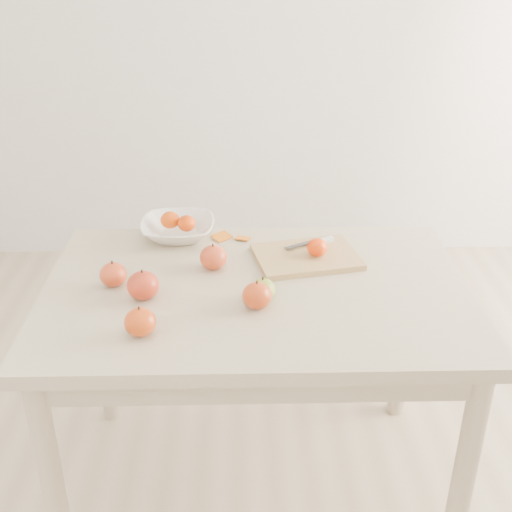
{
  "coord_description": "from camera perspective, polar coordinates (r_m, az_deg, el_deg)",
  "views": [
    {
      "loc": [
        -0.04,
        -1.57,
        1.64
      ],
      "look_at": [
        0.0,
        0.05,
        0.82
      ],
      "focal_mm": 45.0,
      "sensor_mm": 36.0,
      "label": 1
    }
  ],
  "objects": [
    {
      "name": "apple_red_c",
      "position": [
        1.61,
        -10.26,
        -5.8
      ],
      "size": [
        0.08,
        0.08,
        0.07
      ],
      "primitive_type": "ellipsoid",
      "color": "#A11808",
      "rests_on": "table"
    },
    {
      "name": "apple_red_b",
      "position": [
        1.76,
        -10.01,
        -2.59
      ],
      "size": [
        0.09,
        0.09,
        0.08
      ],
      "primitive_type": "ellipsoid",
      "color": "maroon",
      "rests_on": "table"
    },
    {
      "name": "orange_peel_b",
      "position": [
        2.08,
        -1.18,
        1.53
      ],
      "size": [
        0.05,
        0.05,
        0.01
      ],
      "primitive_type": "cube",
      "rotation": [
        -0.14,
        0.0,
        -0.36
      ],
      "color": "orange",
      "rests_on": "table"
    },
    {
      "name": "paring_knife",
      "position": [
        2.02,
        5.65,
        1.27
      ],
      "size": [
        0.16,
        0.08,
        0.01
      ],
      "color": "white",
      "rests_on": "cutting_board"
    },
    {
      "name": "orange_peel_a",
      "position": [
        2.09,
        -3.05,
        1.63
      ],
      "size": [
        0.07,
        0.07,
        0.01
      ],
      "primitive_type": "cube",
      "rotation": [
        0.21,
        0.0,
        0.75
      ],
      "color": "#CB620E",
      "rests_on": "table"
    },
    {
      "name": "table",
      "position": [
        1.86,
        0.04,
        -5.35
      ],
      "size": [
        1.2,
        0.8,
        0.75
      ],
      "color": "#C1B292",
      "rests_on": "ground"
    },
    {
      "name": "bowl_tangerine_near",
      "position": [
        2.1,
        -7.65,
        3.2
      ],
      "size": [
        0.06,
        0.06,
        0.06
      ],
      "primitive_type": "ellipsoid",
      "color": "#D55307",
      "rests_on": "fruit_bowl"
    },
    {
      "name": "apple_red_d",
      "position": [
        1.84,
        -12.57,
        -1.63
      ],
      "size": [
        0.08,
        0.08,
        0.07
      ],
      "primitive_type": "ellipsoid",
      "color": "maroon",
      "rests_on": "table"
    },
    {
      "name": "apple_red_e",
      "position": [
        1.69,
        0.08,
        -3.54
      ],
      "size": [
        0.08,
        0.08,
        0.07
      ],
      "primitive_type": "ellipsoid",
      "color": "maroon",
      "rests_on": "table"
    },
    {
      "name": "fruit_bowl",
      "position": [
        2.1,
        -6.95,
        2.39
      ],
      "size": [
        0.24,
        0.24,
        0.06
      ],
      "primitive_type": "imported",
      "color": "white",
      "rests_on": "table"
    },
    {
      "name": "bowl_tangerine_far",
      "position": [
        2.07,
        -6.2,
        2.91
      ],
      "size": [
        0.06,
        0.06,
        0.05
      ],
      "primitive_type": "ellipsoid",
      "color": "#D24807",
      "rests_on": "fruit_bowl"
    },
    {
      "name": "board_tangerine",
      "position": [
        1.93,
        5.45,
        0.77
      ],
      "size": [
        0.06,
        0.06,
        0.05
      ],
      "primitive_type": "ellipsoid",
      "color": "#D33A07",
      "rests_on": "cutting_board"
    },
    {
      "name": "apple_green",
      "position": [
        1.73,
        0.6,
        -3.03
      ],
      "size": [
        0.07,
        0.07,
        0.06
      ],
      "primitive_type": "ellipsoid",
      "color": "olive",
      "rests_on": "table"
    },
    {
      "name": "cutting_board",
      "position": [
        1.95,
        4.5,
        -0.06
      ],
      "size": [
        0.34,
        0.28,
        0.02
      ],
      "primitive_type": "cube",
      "rotation": [
        0.0,
        0.0,
        0.2
      ],
      "color": "tan",
      "rests_on": "table"
    },
    {
      "name": "apple_red_a",
      "position": [
        1.89,
        -3.81,
        -0.12
      ],
      "size": [
        0.08,
        0.08,
        0.07
      ],
      "primitive_type": "ellipsoid",
      "color": "#9F0812",
      "rests_on": "table"
    },
    {
      "name": "ground",
      "position": [
        2.27,
        0.03,
        -19.36
      ],
      "size": [
        3.5,
        3.5,
        0.0
      ],
      "primitive_type": "plane",
      "color": "#C6B293",
      "rests_on": "ground"
    }
  ]
}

